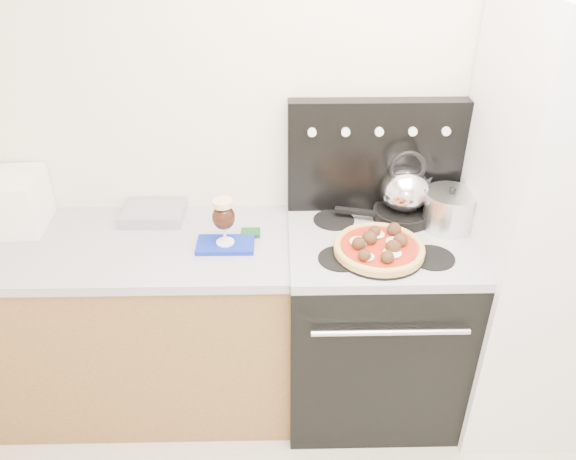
{
  "coord_description": "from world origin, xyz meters",
  "views": [
    {
      "loc": [
        -0.34,
        -0.79,
        2.17
      ],
      "look_at": [
        -0.31,
        1.05,
        1.04
      ],
      "focal_mm": 35.0,
      "sensor_mm": 36.0,
      "label": 1
    }
  ],
  "objects_px": {
    "beer_glass": "(224,222)",
    "pizza_pan": "(379,253)",
    "fridge": "(551,233)",
    "stove_body": "(371,326)",
    "stock_pot": "(449,211)",
    "tea_kettle": "(405,186)",
    "base_cabinet": "(132,327)",
    "pizza": "(379,246)",
    "skillet": "(402,214)",
    "oven_mitt": "(225,245)"
  },
  "relations": [
    {
      "from": "pizza_pan",
      "to": "tea_kettle",
      "type": "xyz_separation_m",
      "value": [
        0.15,
        0.28,
        0.16
      ]
    },
    {
      "from": "fridge",
      "to": "beer_glass",
      "type": "relative_size",
      "value": 9.42
    },
    {
      "from": "skillet",
      "to": "stock_pot",
      "type": "relative_size",
      "value": 1.18
    },
    {
      "from": "pizza",
      "to": "tea_kettle",
      "type": "height_order",
      "value": "tea_kettle"
    },
    {
      "from": "base_cabinet",
      "to": "beer_glass",
      "type": "distance_m",
      "value": 0.75
    },
    {
      "from": "base_cabinet",
      "to": "fridge",
      "type": "relative_size",
      "value": 0.76
    },
    {
      "from": "pizza_pan",
      "to": "tea_kettle",
      "type": "distance_m",
      "value": 0.35
    },
    {
      "from": "base_cabinet",
      "to": "pizza",
      "type": "relative_size",
      "value": 4.05
    },
    {
      "from": "oven_mitt",
      "to": "skillet",
      "type": "bearing_deg",
      "value": 13.41
    },
    {
      "from": "base_cabinet",
      "to": "fridge",
      "type": "xyz_separation_m",
      "value": [
        1.8,
        -0.05,
        0.52
      ]
    },
    {
      "from": "pizza_pan",
      "to": "pizza",
      "type": "relative_size",
      "value": 1.01
    },
    {
      "from": "fridge",
      "to": "tea_kettle",
      "type": "xyz_separation_m",
      "value": [
        -0.58,
        0.19,
        0.13
      ]
    },
    {
      "from": "base_cabinet",
      "to": "stock_pot",
      "type": "distance_m",
      "value": 1.52
    },
    {
      "from": "base_cabinet",
      "to": "stock_pot",
      "type": "xyz_separation_m",
      "value": [
        1.4,
        0.06,
        0.57
      ]
    },
    {
      "from": "stove_body",
      "to": "skillet",
      "type": "bearing_deg",
      "value": 53.22
    },
    {
      "from": "beer_glass",
      "to": "pizza_pan",
      "type": "distance_m",
      "value": 0.63
    },
    {
      "from": "stove_body",
      "to": "fridge",
      "type": "xyz_separation_m",
      "value": [
        0.7,
        -0.03,
        0.51
      ]
    },
    {
      "from": "stove_body",
      "to": "stock_pot",
      "type": "bearing_deg",
      "value": 15.98
    },
    {
      "from": "pizza",
      "to": "skillet",
      "type": "bearing_deg",
      "value": 62.21
    },
    {
      "from": "pizza_pan",
      "to": "skillet",
      "type": "distance_m",
      "value": 0.31
    },
    {
      "from": "base_cabinet",
      "to": "stove_body",
      "type": "height_order",
      "value": "stove_body"
    },
    {
      "from": "tea_kettle",
      "to": "stock_pot",
      "type": "xyz_separation_m",
      "value": [
        0.18,
        -0.07,
        -0.08
      ]
    },
    {
      "from": "fridge",
      "to": "stock_pot",
      "type": "relative_size",
      "value": 8.87
    },
    {
      "from": "stove_body",
      "to": "beer_glass",
      "type": "height_order",
      "value": "beer_glass"
    },
    {
      "from": "tea_kettle",
      "to": "pizza_pan",
      "type": "bearing_deg",
      "value": -99.89
    },
    {
      "from": "oven_mitt",
      "to": "stock_pot",
      "type": "bearing_deg",
      "value": 6.48
    },
    {
      "from": "beer_glass",
      "to": "stock_pot",
      "type": "relative_size",
      "value": 0.94
    },
    {
      "from": "stove_body",
      "to": "oven_mitt",
      "type": "height_order",
      "value": "oven_mitt"
    },
    {
      "from": "stove_body",
      "to": "pizza",
      "type": "xyz_separation_m",
      "value": [
        -0.03,
        -0.12,
        0.52
      ]
    },
    {
      "from": "stove_body",
      "to": "pizza",
      "type": "distance_m",
      "value": 0.53
    },
    {
      "from": "beer_glass",
      "to": "pizza_pan",
      "type": "xyz_separation_m",
      "value": [
        0.62,
        -0.1,
        -0.1
      ]
    },
    {
      "from": "stove_body",
      "to": "beer_glass",
      "type": "bearing_deg",
      "value": -178.1
    },
    {
      "from": "tea_kettle",
      "to": "stock_pot",
      "type": "distance_m",
      "value": 0.21
    },
    {
      "from": "pizza_pan",
      "to": "skillet",
      "type": "bearing_deg",
      "value": 62.21
    },
    {
      "from": "base_cabinet",
      "to": "fridge",
      "type": "height_order",
      "value": "fridge"
    },
    {
      "from": "oven_mitt",
      "to": "pizza_pan",
      "type": "relative_size",
      "value": 0.66
    },
    {
      "from": "pizza",
      "to": "tea_kettle",
      "type": "xyz_separation_m",
      "value": [
        0.15,
        0.28,
        0.12
      ]
    },
    {
      "from": "fridge",
      "to": "oven_mitt",
      "type": "height_order",
      "value": "fridge"
    },
    {
      "from": "stock_pot",
      "to": "fridge",
      "type": "bearing_deg",
      "value": -15.45
    },
    {
      "from": "stove_body",
      "to": "stock_pot",
      "type": "height_order",
      "value": "stock_pot"
    },
    {
      "from": "base_cabinet",
      "to": "fridge",
      "type": "distance_m",
      "value": 1.88
    },
    {
      "from": "fridge",
      "to": "pizza_pan",
      "type": "relative_size",
      "value": 5.27
    },
    {
      "from": "tea_kettle",
      "to": "stock_pot",
      "type": "bearing_deg",
      "value": -4.74
    },
    {
      "from": "skillet",
      "to": "tea_kettle",
      "type": "relative_size",
      "value": 1.09
    },
    {
      "from": "pizza_pan",
      "to": "stock_pot",
      "type": "relative_size",
      "value": 1.68
    },
    {
      "from": "skillet",
      "to": "oven_mitt",
      "type": "bearing_deg",
      "value": -166.59
    },
    {
      "from": "oven_mitt",
      "to": "stove_body",
      "type": "bearing_deg",
      "value": 1.9
    },
    {
      "from": "base_cabinet",
      "to": "tea_kettle",
      "type": "distance_m",
      "value": 1.39
    },
    {
      "from": "base_cabinet",
      "to": "pizza_pan",
      "type": "relative_size",
      "value": 4.02
    },
    {
      "from": "fridge",
      "to": "skillet",
      "type": "xyz_separation_m",
      "value": [
        -0.58,
        0.19,
        -0.01
      ]
    }
  ]
}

